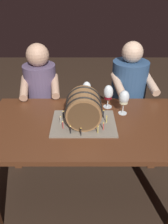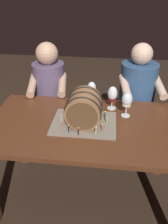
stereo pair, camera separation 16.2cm
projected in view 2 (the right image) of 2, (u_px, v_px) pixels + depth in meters
ground_plane at (85, 193)px, 2.05m from camera, size 8.00×8.00×0.00m
dining_table at (85, 136)px, 1.73m from camera, size 1.46×0.80×0.74m
barrel_cake at (84, 110)px, 1.61m from camera, size 0.46×0.35×0.26m
wine_glass_amber at (92, 89)px, 1.88m from camera, size 0.07×0.07×0.19m
wine_glass_red at (112, 95)px, 1.81m from camera, size 0.08×0.08×0.19m
wine_glass_white at (127, 101)px, 1.70m from camera, size 0.08×0.08×0.20m
person_seated_left at (51, 106)px, 2.36m from camera, size 0.38×0.48×1.17m
person_seated_right at (135, 109)px, 2.26m from camera, size 0.42×0.50×1.19m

